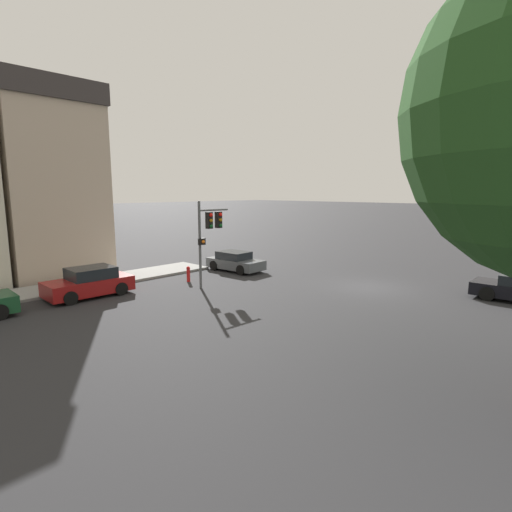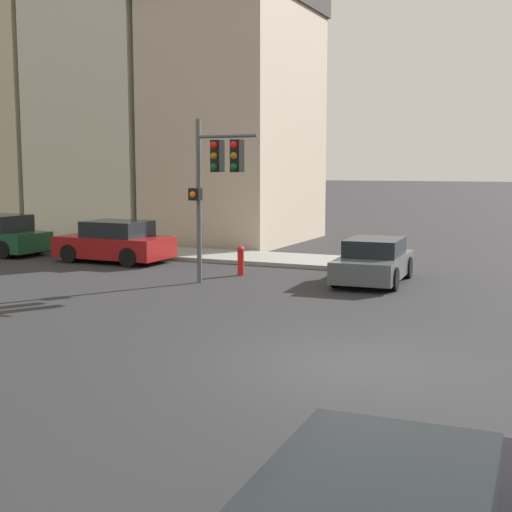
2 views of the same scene
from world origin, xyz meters
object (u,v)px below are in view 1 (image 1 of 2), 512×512
(traffic_signal, at_px, (209,228))
(crossing_car_1, at_px, (235,262))
(parked_car_0, at_px, (89,283))
(fire_hydrant, at_px, (188,274))

(traffic_signal, distance_m, crossing_car_1, 5.30)
(traffic_signal, bearing_deg, parked_car_0, -113.27)
(traffic_signal, bearing_deg, crossing_car_1, 122.76)
(fire_hydrant, bearing_deg, crossing_car_1, -84.72)
(parked_car_0, bearing_deg, fire_hydrant, 170.89)
(crossing_car_1, relative_size, parked_car_0, 0.97)
(crossing_car_1, bearing_deg, parked_car_0, -96.81)
(traffic_signal, height_order, crossing_car_1, traffic_signal)
(traffic_signal, relative_size, crossing_car_1, 1.18)
(fire_hydrant, bearing_deg, parked_car_0, 79.81)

